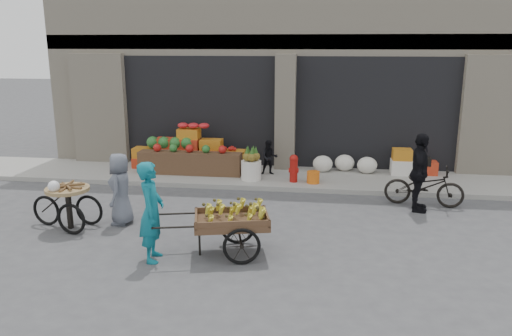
# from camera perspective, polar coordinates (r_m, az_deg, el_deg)

# --- Properties ---
(ground) EXTENTS (80.00, 80.00, 0.00)m
(ground) POSITION_cam_1_polar(r_m,az_deg,el_deg) (9.52, 0.73, -7.90)
(ground) COLOR #424244
(ground) RESTS_ON ground
(sidewalk) EXTENTS (18.00, 2.20, 0.12)m
(sidewalk) POSITION_cam_1_polar(r_m,az_deg,el_deg) (13.37, 2.96, -1.13)
(sidewalk) COLOR gray
(sidewalk) RESTS_ON ground
(building) EXTENTS (14.00, 6.45, 7.00)m
(building) POSITION_cam_1_polar(r_m,az_deg,el_deg) (16.83, 4.33, 13.38)
(building) COLOR beige
(building) RESTS_ON ground
(fruit_display) EXTENTS (3.10, 1.12, 1.24)m
(fruit_display) POSITION_cam_1_polar(r_m,az_deg,el_deg) (13.92, -7.15, 1.98)
(fruit_display) COLOR #BA3319
(fruit_display) RESTS_ON sidewalk
(pineapple_bin) EXTENTS (0.52, 0.52, 0.50)m
(pineapple_bin) POSITION_cam_1_polar(r_m,az_deg,el_deg) (12.90, -0.55, -0.26)
(pineapple_bin) COLOR silver
(pineapple_bin) RESTS_ON sidewalk
(fire_hydrant) EXTENTS (0.22, 0.22, 0.71)m
(fire_hydrant) POSITION_cam_1_polar(r_m,az_deg,el_deg) (12.70, 4.33, 0.10)
(fire_hydrant) COLOR #A5140F
(fire_hydrant) RESTS_ON sidewalk
(orange_bucket) EXTENTS (0.32, 0.32, 0.30)m
(orange_bucket) POSITION_cam_1_polar(r_m,az_deg,el_deg) (12.69, 6.55, -1.05)
(orange_bucket) COLOR orange
(orange_bucket) RESTS_ON sidewalk
(right_bay_goods) EXTENTS (3.35, 0.60, 0.70)m
(right_bay_goods) POSITION_cam_1_polar(r_m,az_deg,el_deg) (13.90, 13.99, 0.54)
(right_bay_goods) COLOR silver
(right_bay_goods) RESTS_ON sidewalk
(seated_person) EXTENTS (0.51, 0.43, 0.93)m
(seated_person) POSITION_cam_1_polar(r_m,az_deg,el_deg) (13.37, 1.53, 1.21)
(seated_person) COLOR black
(seated_person) RESTS_ON sidewalk
(banana_cart) EXTENTS (2.28, 1.33, 0.90)m
(banana_cart) POSITION_cam_1_polar(r_m,az_deg,el_deg) (8.57, -3.13, -5.79)
(banana_cart) COLOR brown
(banana_cart) RESTS_ON ground
(vendor_woman) EXTENTS (0.50, 0.68, 1.70)m
(vendor_woman) POSITION_cam_1_polar(r_m,az_deg,el_deg) (8.46, -11.86, -4.91)
(vendor_woman) COLOR #106A7B
(vendor_woman) RESTS_ON ground
(tricycle_cart) EXTENTS (1.46, 0.96, 0.95)m
(tricycle_cart) POSITION_cam_1_polar(r_m,az_deg,el_deg) (10.45, -20.68, -3.53)
(tricycle_cart) COLOR #9E7F51
(tricycle_cart) RESTS_ON ground
(vendor_grey) EXTENTS (0.52, 0.75, 1.46)m
(vendor_grey) POSITION_cam_1_polar(r_m,az_deg,el_deg) (10.35, -15.22, -2.32)
(vendor_grey) COLOR slate
(vendor_grey) RESTS_ON ground
(bicycle) EXTENTS (1.78, 0.84, 0.90)m
(bicycle) POSITION_cam_1_polar(r_m,az_deg,el_deg) (11.79, 18.65, -1.99)
(bicycle) COLOR black
(bicycle) RESTS_ON ground
(cyclist) EXTENTS (0.56, 1.06, 1.72)m
(cyclist) POSITION_cam_1_polar(r_m,az_deg,el_deg) (11.27, 18.17, -0.51)
(cyclist) COLOR black
(cyclist) RESTS_ON ground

